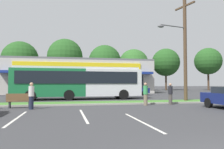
{
  "coord_description": "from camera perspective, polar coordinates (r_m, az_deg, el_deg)",
  "views": [
    {
      "loc": [
        -3.56,
        -3.7,
        1.61
      ],
      "look_at": [
        0.98,
        18.1,
        2.5
      ],
      "focal_mm": 35.76,
      "sensor_mm": 36.0,
      "label": 1
    }
  ],
  "objects": [
    {
      "name": "grass_median",
      "position": [
        18.12,
        -0.39,
        -7.21
      ],
      "size": [
        56.0,
        2.2,
        0.12
      ],
      "primitive_type": "cube",
      "color": "#427A2D",
      "rests_on": "ground_plane"
    },
    {
      "name": "curb_lip",
      "position": [
        16.93,
        0.43,
        -7.55
      ],
      "size": [
        56.0,
        0.24,
        0.12
      ],
      "primitive_type": "cube",
      "color": "#99968C",
      "rests_on": "ground_plane"
    },
    {
      "name": "parking_stripe_0",
      "position": [
        11.44,
        -23.09,
        -10.19
      ],
      "size": [
        0.12,
        4.8,
        0.01
      ],
      "primitive_type": "cube",
      "color": "silver",
      "rests_on": "ground_plane"
    },
    {
      "name": "parking_stripe_1",
      "position": [
        11.49,
        -7.32,
        -10.32
      ],
      "size": [
        0.12,
        4.8,
        0.01
      ],
      "primitive_type": "cube",
      "color": "silver",
      "rests_on": "ground_plane"
    },
    {
      "name": "parking_stripe_2",
      "position": [
        9.7,
        7.38,
        -11.81
      ],
      "size": [
        0.12,
        4.8,
        0.01
      ],
      "primitive_type": "cube",
      "color": "silver",
      "rests_on": "ground_plane"
    },
    {
      "name": "storefront_building",
      "position": [
        40.22,
        -8.76,
        -0.61
      ],
      "size": [
        23.87,
        14.24,
        5.54
      ],
      "color": "#BCB7AD",
      "rests_on": "ground_plane"
    },
    {
      "name": "tree_left",
      "position": [
        51.67,
        -22.44,
        3.6
      ],
      "size": [
        7.7,
        7.7,
        10.62
      ],
      "color": "#473323",
      "rests_on": "ground_plane"
    },
    {
      "name": "tree_mid_left",
      "position": [
        49.82,
        -11.92,
        4.52
      ],
      "size": [
        7.66,
        7.66,
        11.33
      ],
      "color": "#473323",
      "rests_on": "ground_plane"
    },
    {
      "name": "tree_mid",
      "position": [
        48.92,
        -1.87,
        3.43
      ],
      "size": [
        7.03,
        7.03,
        10.02
      ],
      "color": "#473323",
      "rests_on": "ground_plane"
    },
    {
      "name": "tree_mid_right",
      "position": [
        51.62,
        5.56,
        2.68
      ],
      "size": [
        6.86,
        6.86,
        9.52
      ],
      "color": "#473323",
      "rests_on": "ground_plane"
    },
    {
      "name": "tree_right",
      "position": [
        55.54,
        13.59,
        3.02
      ],
      "size": [
        6.69,
        6.69,
        10.05
      ],
      "color": "#473323",
      "rests_on": "ground_plane"
    },
    {
      "name": "tree_far_right",
      "position": [
        57.62,
        23.35,
        3.13
      ],
      "size": [
        6.31,
        6.31,
        10.04
      ],
      "color": "#473323",
      "rests_on": "ground_plane"
    },
    {
      "name": "utility_pole",
      "position": [
        20.76,
        17.86,
        6.9
      ],
      "size": [
        3.15,
        2.37,
        9.1
      ],
      "color": "#4C3826",
      "rests_on": "ground_plane"
    },
    {
      "name": "city_bus",
      "position": [
        22.83,
        -8.59,
        -1.88
      ],
      "size": [
        12.74,
        2.82,
        3.25
      ],
      "rotation": [
        0.0,
        0.0,
        0.02
      ],
      "color": "#196638",
      "rests_on": "ground_plane"
    },
    {
      "name": "bus_stop_bench",
      "position": [
        15.91,
        -22.58,
        -6.11
      ],
      "size": [
        1.6,
        0.45,
        0.95
      ],
      "rotation": [
        0.0,
        0.0,
        3.14
      ],
      "color": "brown",
      "rests_on": "ground_plane"
    },
    {
      "name": "car_0",
      "position": [
        30.49,
        5.2,
        -3.9
      ],
      "size": [
        4.46,
        1.98,
        1.45
      ],
      "rotation": [
        0.0,
        0.0,
        3.14
      ],
      "color": "navy",
      "rests_on": "ground_plane"
    },
    {
      "name": "pedestrian_near_bench",
      "position": [
        16.64,
        8.57,
        -4.94
      ],
      "size": [
        0.34,
        0.34,
        1.66
      ],
      "rotation": [
        0.0,
        0.0,
        1.59
      ],
      "color": "#726651",
      "rests_on": "ground_plane"
    },
    {
      "name": "pedestrian_by_pole",
      "position": [
        14.79,
        -19.93,
        -5.15
      ],
      "size": [
        0.34,
        0.34,
        1.67
      ],
      "rotation": [
        0.0,
        0.0,
        5.05
      ],
      "color": "#1E2338",
      "rests_on": "ground_plane"
    },
    {
      "name": "pedestrian_far",
      "position": [
        17.64,
        14.71,
        -4.8
      ],
      "size": [
        0.33,
        0.33,
        1.63
      ],
      "rotation": [
        0.0,
        0.0,
        2.02
      ],
      "color": "#47423D",
      "rests_on": "ground_plane"
    }
  ]
}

